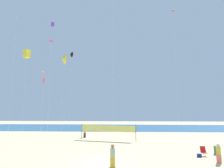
# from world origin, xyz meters

# --- Properties ---
(ground_plane) EXTENTS (120.00, 120.00, 0.00)m
(ground_plane) POSITION_xyz_m (0.00, 0.00, 0.00)
(ground_plane) COLOR beige
(ocean_band) EXTENTS (120.00, 20.00, 0.01)m
(ocean_band) POSITION_xyz_m (0.00, 33.44, 0.00)
(ocean_band) COLOR #28608C
(ocean_band) RESTS_ON ground
(beachgoer_mustard_shirt) EXTENTS (0.36, 0.36, 1.58)m
(beachgoer_mustard_shirt) POSITION_xyz_m (10.01, 0.61, 0.84)
(beachgoer_mustard_shirt) COLOR #EA7260
(beachgoer_mustard_shirt) RESTS_ON ground
(beachgoer_coral_shirt) EXTENTS (0.36, 0.36, 1.57)m
(beachgoer_coral_shirt) POSITION_xyz_m (-4.29, 15.09, 0.84)
(beachgoer_coral_shirt) COLOR #2D2D33
(beachgoer_coral_shirt) RESTS_ON ground
(beachgoer_sage_shirt) EXTENTS (0.40, 0.40, 1.76)m
(beachgoer_sage_shirt) POSITION_xyz_m (1.03, -1.10, 0.94)
(beachgoer_sage_shirt) COLOR gold
(beachgoer_sage_shirt) RESTS_ON ground
(folding_beach_chair) EXTENTS (0.52, 0.65, 0.89)m
(folding_beach_chair) POSITION_xyz_m (9.77, 3.13, 0.47)
(folding_beach_chair) COLOR red
(folding_beach_chair) RESTS_ON ground
(trash_barrel) EXTENTS (0.64, 0.64, 0.81)m
(trash_barrel) POSITION_xyz_m (11.47, 3.95, 0.41)
(trash_barrel) COLOR #3F7F4C
(trash_barrel) RESTS_ON ground
(volleyball_net) EXTENTS (8.23, 2.03, 2.40)m
(volleyball_net) POSITION_xyz_m (-0.31, 12.26, 1.64)
(volleyball_net) COLOR #4C4C51
(volleyball_net) RESTS_ON ground
(beach_handbag) EXTENTS (0.40, 0.20, 0.32)m
(beach_handbag) POSITION_xyz_m (9.13, 2.57, 0.16)
(beach_handbag) COLOR navy
(beach_handbag) RESTS_ON ground
(kite_orange_diamond) EXTENTS (0.73, 0.74, 11.03)m
(kite_orange_diamond) POSITION_xyz_m (-11.49, 14.67, 10.65)
(kite_orange_diamond) COLOR silver
(kite_orange_diamond) RESTS_ON ground
(kite_red_delta) EXTENTS (0.91, 1.76, 10.82)m
(kite_red_delta) POSITION_xyz_m (-12.32, 17.10, 9.93)
(kite_red_delta) COLOR silver
(kite_red_delta) RESTS_ON ground
(kite_black_delta) EXTENTS (1.04, 1.11, 15.98)m
(kite_black_delta) POSITION_xyz_m (-8.25, 19.87, 15.40)
(kite_black_delta) COLOR silver
(kite_black_delta) RESTS_ON ground
(kite_red_diamond) EXTENTS (0.66, 0.66, 21.66)m
(kite_red_diamond) POSITION_xyz_m (10.84, 14.79, 20.47)
(kite_red_diamond) COLOR silver
(kite_red_diamond) RESTS_ON ground
(kite_violet_box) EXTENTS (0.71, 0.71, 22.02)m
(kite_violet_box) POSITION_xyz_m (-12.09, 19.48, 21.46)
(kite_violet_box) COLOR silver
(kite_violet_box) RESTS_ON ground
(kite_yellow_box) EXTENTS (1.06, 1.06, 14.07)m
(kite_yellow_box) POSITION_xyz_m (-13.45, 12.48, 13.42)
(kite_yellow_box) COLOR silver
(kite_yellow_box) RESTS_ON ground
(kite_magenta_diamond) EXTENTS (0.91, 0.91, 16.07)m
(kite_magenta_diamond) POSITION_xyz_m (-9.83, 13.30, 15.63)
(kite_magenta_diamond) COLOR silver
(kite_magenta_diamond) RESTS_ON ground
(kite_yellow_delta) EXTENTS (1.15, 1.61, 12.49)m
(kite_yellow_delta) POSITION_xyz_m (-6.50, 9.58, 11.70)
(kite_yellow_delta) COLOR silver
(kite_yellow_delta) RESTS_ON ground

